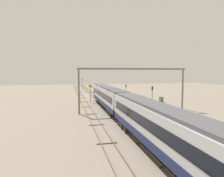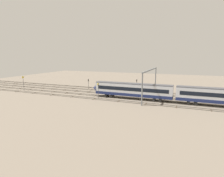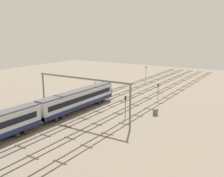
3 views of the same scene
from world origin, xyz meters
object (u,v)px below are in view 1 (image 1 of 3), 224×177
Objects in this scene: speed_sign_near_foreground at (90,91)px; speed_sign_mid_trackside at (82,83)px; overhead_gantry at (134,78)px; train at (153,125)px; signal_light_trackside_approach at (152,93)px; signal_light_trackside_departure at (126,88)px; relay_cabinet at (161,99)px.

speed_sign_near_foreground is 0.86× the size of speed_sign_mid_trackside.
train is at bearing 166.80° from overhead_gantry.
signal_light_trackside_approach is at bearing -161.07° from speed_sign_mid_trackside.
signal_light_trackside_departure is at bearing -147.38° from speed_sign_mid_trackside.
relay_cabinet is at bearing -159.73° from signal_light_trackside_departure.
speed_sign_near_foreground is at bearing 57.91° from signal_light_trackside_approach.
speed_sign_mid_trackside is at bearing 18.93° from signal_light_trackside_approach.
speed_sign_mid_trackside is at bearing 32.62° from signal_light_trackside_departure.
overhead_gantry is 4.75× the size of speed_sign_near_foreground.
speed_sign_near_foreground is 3.35× the size of relay_cabinet.
speed_sign_mid_trackside reaches higher than speed_sign_near_foreground.
overhead_gantry is 47.53m from speed_sign_mid_trackside.
speed_sign_mid_trackside is at bearing 2.18° from train.
speed_sign_mid_trackside is 40.58m from relay_cabinet.
signal_light_trackside_approach reaches higher than signal_light_trackside_departure.
signal_light_trackside_approach is (-40.76, -13.98, -0.43)m from speed_sign_mid_trackside.
train is 34.77m from speed_sign_near_foreground.
overhead_gantry is at bearing 133.35° from relay_cabinet.
relay_cabinet is at bearing -46.65° from overhead_gantry.
train is at bearing 166.77° from signal_light_trackside_departure.
speed_sign_near_foreground reaches higher than signal_light_trackside_departure.
overhead_gantry is 4.09× the size of speed_sign_mid_trackside.
speed_sign_mid_trackside is at bearing 27.76° from relay_cabinet.
signal_light_trackside_approach reaches higher than relay_cabinet.
speed_sign_near_foreground is 1.23× the size of signal_light_trackside_departure.
signal_light_trackside_approach is 1.20× the size of signal_light_trackside_departure.
overhead_gantry is at bearing -171.31° from speed_sign_mid_trackside.
overhead_gantry reaches higher than relay_cabinet.
speed_sign_near_foreground is 1.03× the size of signal_light_trackside_approach.
signal_light_trackside_departure is (19.97, 0.67, -0.48)m from signal_light_trackside_approach.
relay_cabinet is (4.94, -4.88, -2.36)m from signal_light_trackside_approach.
speed_sign_near_foreground is 19.54m from relay_cabinet.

